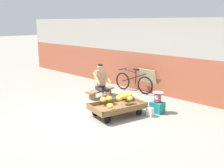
# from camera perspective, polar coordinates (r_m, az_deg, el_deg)

# --- Properties ---
(ground_plane) EXTENTS (80.00, 80.00, 0.00)m
(ground_plane) POSITION_cam_1_polar(r_m,az_deg,el_deg) (6.96, -5.34, -7.40)
(ground_plane) COLOR gray
(back_wall) EXTENTS (16.00, 0.30, 2.61)m
(back_wall) POSITION_cam_1_polar(r_m,az_deg,el_deg) (9.08, 10.82, 5.92)
(back_wall) COLOR #A35138
(back_wall) RESTS_ON ground
(banana_cart) EXTENTS (1.14, 1.59, 0.36)m
(banana_cart) POSITION_cam_1_polar(r_m,az_deg,el_deg) (6.99, 1.18, -5.16)
(banana_cart) COLOR brown
(banana_cart) RESTS_ON ground
(banana_pile) EXTENTS (0.82, 1.32, 0.26)m
(banana_pile) POSITION_cam_1_polar(r_m,az_deg,el_deg) (7.04, 1.56, -3.09)
(banana_pile) COLOR yellow
(banana_pile) RESTS_ON banana_cart
(low_bench) EXTENTS (0.36, 1.11, 0.27)m
(low_bench) POSITION_cam_1_polar(r_m,az_deg,el_deg) (8.70, -2.60, -1.65)
(low_bench) COLOR olive
(low_bench) RESTS_ON ground
(vendor_seated) EXTENTS (0.73, 0.60, 1.14)m
(vendor_seated) POSITION_cam_1_polar(r_m,az_deg,el_deg) (8.53, -2.38, 0.60)
(vendor_seated) COLOR tan
(vendor_seated) RESTS_ON ground
(plastic_crate) EXTENTS (0.36, 0.28, 0.30)m
(plastic_crate) POSITION_cam_1_polar(r_m,az_deg,el_deg) (7.37, 10.00, -5.10)
(plastic_crate) COLOR #19847F
(plastic_crate) RESTS_ON ground
(weighing_scale) EXTENTS (0.30, 0.30, 0.29)m
(weighing_scale) POSITION_cam_1_polar(r_m,az_deg,el_deg) (7.28, 10.09, -2.85)
(weighing_scale) COLOR #28282D
(weighing_scale) RESTS_ON plastic_crate
(bicycle_near_left) EXTENTS (1.66, 0.48, 0.86)m
(bicycle_near_left) POSITION_cam_1_polar(r_m,az_deg,el_deg) (9.36, 4.77, 0.39)
(bicycle_near_left) COLOR black
(bicycle_near_left) RESTS_ON ground
(sign_board) EXTENTS (0.70, 0.30, 0.86)m
(sign_board) POSITION_cam_1_polar(r_m,az_deg,el_deg) (9.32, 8.05, 0.73)
(sign_board) COLOR #C6B289
(sign_board) RESTS_ON ground
(shopping_bag) EXTENTS (0.18, 0.12, 0.24)m
(shopping_bag) POSITION_cam_1_polar(r_m,az_deg,el_deg) (7.06, 8.40, -6.14)
(shopping_bag) COLOR silver
(shopping_bag) RESTS_ON ground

